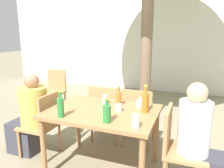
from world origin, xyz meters
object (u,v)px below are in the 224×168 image
at_px(person_seated_1, 202,146).
at_px(green_bottle_3, 61,107).
at_px(patio_chair_3, 138,115).
at_px(patio_chair_0, 44,121).
at_px(patio_chair_4, 54,89).
at_px(patio_chair_1, 178,144).
at_px(green_bottle_1, 107,113).
at_px(drinking_glass_2, 136,121).
at_px(person_seated_0, 30,118).
at_px(drinking_glass_0, 139,104).
at_px(amber_bottle_2, 145,102).
at_px(drinking_glass_3, 119,108).
at_px(patio_chair_2, 106,110).
at_px(drinking_glass_1, 142,101).
at_px(amber_bottle_0, 119,98).
at_px(drinking_glass_4, 105,100).
at_px(dining_table_front, 103,118).

relative_size(person_seated_1, green_bottle_3, 4.08).
height_order(patio_chair_3, green_bottle_3, green_bottle_3).
relative_size(patio_chair_0, patio_chair_4, 1.00).
height_order(patio_chair_1, patio_chair_4, same).
distance_m(green_bottle_1, drinking_glass_2, 0.31).
bearing_deg(patio_chair_3, patio_chair_1, 131.58).
relative_size(person_seated_0, person_seated_1, 0.97).
bearing_deg(green_bottle_1, drinking_glass_2, -3.94).
height_order(person_seated_1, drinking_glass_0, person_seated_1).
height_order(patio_chair_0, amber_bottle_2, amber_bottle_2).
relative_size(patio_chair_3, drinking_glass_3, 10.28).
bearing_deg(patio_chair_2, drinking_glass_1, 152.93).
distance_m(amber_bottle_0, green_bottle_1, 0.55).
bearing_deg(green_bottle_1, person_seated_1, 18.65).
distance_m(patio_chair_0, drinking_glass_3, 1.10).
xyz_separation_m(amber_bottle_2, drinking_glass_3, (-0.29, -0.09, -0.08)).
xyz_separation_m(person_seated_1, green_bottle_3, (-1.44, -0.36, 0.36)).
xyz_separation_m(patio_chair_1, drinking_glass_4, (-0.93, 0.21, 0.33)).
distance_m(patio_chair_0, green_bottle_1, 1.15).
distance_m(patio_chair_2, amber_bottle_0, 0.69).
distance_m(patio_chair_0, drinking_glass_2, 1.43).
bearing_deg(drinking_glass_1, patio_chair_4, 151.60).
bearing_deg(drinking_glass_4, drinking_glass_2, -44.85).
relative_size(patio_chair_2, person_seated_1, 0.75).
xyz_separation_m(green_bottle_1, amber_bottle_2, (0.30, 0.43, 0.02)).
distance_m(drinking_glass_2, drinking_glass_4, 0.78).
bearing_deg(drinking_glass_0, patio_chair_1, -27.78).
distance_m(amber_bottle_0, drinking_glass_4, 0.18).
bearing_deg(dining_table_front, patio_chair_2, 110.16).
bearing_deg(patio_chair_4, person_seated_0, -65.50).
distance_m(patio_chair_3, green_bottle_1, 1.07).
xyz_separation_m(patio_chair_2, amber_bottle_0, (0.37, -0.46, 0.37)).
distance_m(patio_chair_2, person_seated_0, 1.09).
height_order(dining_table_front, drinking_glass_3, drinking_glass_3).
bearing_deg(amber_bottle_2, dining_table_front, -166.22).
relative_size(patio_chair_3, green_bottle_3, 3.07).
relative_size(green_bottle_1, drinking_glass_0, 3.12).
bearing_deg(drinking_glass_4, dining_table_front, -73.22).
distance_m(green_bottle_3, drinking_glass_2, 0.82).
height_order(amber_bottle_0, drinking_glass_0, amber_bottle_0).
bearing_deg(patio_chair_0, amber_bottle_0, 103.39).
xyz_separation_m(patio_chair_2, drinking_glass_2, (0.74, -1.02, 0.34)).
xyz_separation_m(patio_chair_2, amber_bottle_2, (0.73, -0.57, 0.39)).
height_order(dining_table_front, drinking_glass_1, drinking_glass_1).
distance_m(patio_chair_3, patio_chair_4, 2.23).
xyz_separation_m(amber_bottle_2, drinking_glass_1, (-0.09, 0.25, -0.08)).
bearing_deg(patio_chair_0, patio_chair_2, 138.42).
bearing_deg(amber_bottle_2, amber_bottle_0, 162.02).
xyz_separation_m(patio_chair_3, amber_bottle_0, (-0.14, -0.46, 0.37)).
relative_size(amber_bottle_0, amber_bottle_2, 0.79).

